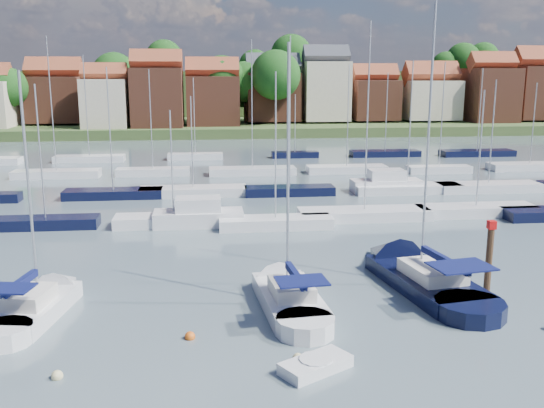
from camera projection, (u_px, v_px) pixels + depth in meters
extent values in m
plane|color=#414E58|center=(248.00, 180.00, 67.79)|extent=(260.00, 260.00, 0.00)
cube|color=silver|center=(36.00, 312.00, 29.96)|extent=(3.53, 6.35, 1.20)
cone|color=silver|center=(66.00, 286.00, 33.62)|extent=(2.98, 3.32, 2.50)
cylinder|color=silver|center=(5.00, 338.00, 27.04)|extent=(2.91, 2.91, 1.20)
cube|color=silver|center=(30.00, 297.00, 29.35)|extent=(2.17, 2.77, 0.70)
cylinder|color=#B2B2B7|center=(29.00, 188.00, 29.05)|extent=(0.14, 0.14, 11.11)
cylinder|color=#B2B2B7|center=(20.00, 286.00, 28.36)|extent=(0.69, 3.30, 0.10)
cube|color=#0D1343|center=(20.00, 283.00, 28.33)|extent=(0.86, 3.17, 0.35)
cube|color=#0D1343|center=(8.00, 288.00, 27.24)|extent=(2.36, 1.86, 0.08)
cube|color=silver|center=(289.00, 303.00, 31.16)|extent=(3.35, 6.92, 1.20)
cone|color=silver|center=(273.00, 276.00, 35.18)|extent=(3.06, 3.48, 2.80)
cylinder|color=silver|center=(305.00, 329.00, 27.94)|extent=(3.02, 3.02, 1.20)
cube|color=silver|center=(291.00, 288.00, 30.51)|extent=(2.18, 2.95, 0.70)
cylinder|color=#B2B2B7|center=(288.00, 171.00, 30.14)|extent=(0.14, 0.14, 12.43)
cylinder|color=#B2B2B7|center=(296.00, 278.00, 29.43)|extent=(0.41, 3.72, 0.10)
cube|color=#0D1343|center=(296.00, 276.00, 29.40)|extent=(0.59, 3.55, 0.35)
cube|color=#0D1343|center=(302.00, 281.00, 28.20)|extent=(2.51, 1.87, 0.08)
cube|color=black|center=(426.00, 284.00, 33.90)|extent=(4.87, 8.94, 1.20)
cone|color=black|center=(384.00, 257.00, 38.88)|extent=(4.16, 4.64, 3.53)
cylinder|color=black|center=(469.00, 312.00, 29.91)|extent=(4.06, 4.06, 1.20)
cube|color=silver|center=(432.00, 271.00, 33.14)|extent=(3.02, 3.89, 0.70)
cylinder|color=#B2B2B7|center=(429.00, 129.00, 32.60)|extent=(0.14, 0.14, 16.06)
cylinder|color=#B2B2B7|center=(445.00, 263.00, 31.85)|extent=(0.87, 4.66, 0.10)
cube|color=#0D1343|center=(445.00, 260.00, 31.82)|extent=(1.03, 4.47, 0.35)
cube|color=#0D1343|center=(461.00, 266.00, 30.35)|extent=(3.31, 2.58, 0.08)
cube|color=silver|center=(316.00, 366.00, 24.55)|extent=(3.25, 2.70, 0.58)
cylinder|color=silver|center=(316.00, 362.00, 24.52)|extent=(1.38, 1.38, 0.37)
cylinder|color=#4C331E|center=(487.00, 280.00, 32.66)|extent=(0.36, 0.36, 6.28)
cube|color=red|center=(492.00, 225.00, 32.00)|extent=(0.40, 0.40, 0.44)
sphere|color=beige|center=(57.00, 378.00, 23.99)|extent=(0.47, 0.47, 0.47)
sphere|color=#D85914|center=(190.00, 339.00, 27.55)|extent=(0.48, 0.48, 0.48)
sphere|color=beige|center=(298.00, 361.00, 25.46)|extent=(0.46, 0.46, 0.46)
sphere|color=#D85914|center=(314.00, 283.00, 34.78)|extent=(0.44, 0.44, 0.44)
cube|color=black|center=(46.00, 224.00, 46.99)|extent=(8.01, 2.24, 1.00)
cylinder|color=#B2B2B7|center=(40.00, 152.00, 45.80)|extent=(0.12, 0.12, 10.16)
cube|color=silver|center=(174.00, 221.00, 47.72)|extent=(9.22, 2.58, 1.00)
cylinder|color=#B2B2B7|center=(172.00, 164.00, 46.73)|extent=(0.12, 0.12, 8.18)
cube|color=silver|center=(276.00, 224.00, 47.01)|extent=(8.78, 2.46, 1.00)
cylinder|color=#B2B2B7|center=(276.00, 146.00, 45.73)|extent=(0.12, 0.12, 11.06)
cube|color=silver|center=(364.00, 215.00, 49.82)|extent=(10.79, 3.02, 1.00)
cylinder|color=#B2B2B7|center=(367.00, 118.00, 48.13)|extent=(0.12, 0.12, 14.87)
cube|color=silver|center=(476.00, 211.00, 51.21)|extent=(10.13, 2.84, 1.00)
cylinder|color=#B2B2B7|center=(480.00, 149.00, 50.08)|extent=(0.12, 0.12, 9.59)
cube|color=silver|center=(199.00, 219.00, 47.70)|extent=(7.00, 2.60, 1.40)
cube|color=silver|center=(198.00, 206.00, 47.46)|extent=(3.50, 2.20, 1.30)
cube|color=black|center=(113.00, 194.00, 58.15)|extent=(9.30, 2.60, 1.00)
cylinder|color=#B2B2B7|center=(110.00, 129.00, 56.82)|extent=(0.12, 0.12, 11.48)
cube|color=silver|center=(193.00, 192.00, 59.33)|extent=(10.40, 2.91, 1.00)
cylinder|color=#B2B2B7|center=(192.00, 142.00, 58.28)|extent=(0.12, 0.12, 8.77)
cube|color=black|center=(289.00, 191.00, 59.62)|extent=(8.80, 2.46, 1.00)
cylinder|color=#B2B2B7|center=(290.00, 113.00, 57.98)|extent=(0.12, 0.12, 14.33)
cube|color=silver|center=(407.00, 189.00, 60.78)|extent=(10.73, 3.00, 1.00)
cylinder|color=#B2B2B7|center=(410.00, 123.00, 59.38)|extent=(0.12, 0.12, 12.14)
cube|color=silver|center=(488.00, 188.00, 61.49)|extent=(10.48, 2.93, 1.00)
cylinder|color=#B2B2B7|center=(492.00, 132.00, 60.29)|extent=(0.12, 0.12, 10.28)
cube|color=silver|center=(386.00, 186.00, 61.36)|extent=(7.00, 2.60, 1.40)
cube|color=silver|center=(386.00, 176.00, 61.12)|extent=(3.50, 2.20, 1.30)
cube|color=silver|center=(57.00, 174.00, 69.49)|extent=(9.71, 2.72, 1.00)
cylinder|color=#B2B2B7|center=(51.00, 104.00, 67.79)|extent=(0.12, 0.12, 14.88)
cube|color=silver|center=(153.00, 172.00, 70.94)|extent=(8.49, 2.38, 1.00)
cylinder|color=#B2B2B7|center=(151.00, 119.00, 69.62)|extent=(0.12, 0.12, 11.31)
cube|color=silver|center=(252.00, 172.00, 71.47)|extent=(10.16, 2.85, 1.00)
cylinder|color=#B2B2B7|center=(252.00, 105.00, 69.80)|extent=(0.12, 0.12, 14.59)
cube|color=silver|center=(347.00, 170.00, 72.80)|extent=(9.53, 2.67, 1.00)
cylinder|color=#B2B2B7|center=(348.00, 116.00, 71.42)|extent=(0.12, 0.12, 11.91)
cube|color=silver|center=(439.00, 170.00, 72.62)|extent=(7.62, 2.13, 1.00)
cylinder|color=#B2B2B7|center=(442.00, 115.00, 71.22)|extent=(0.12, 0.12, 12.13)
cube|color=silver|center=(529.00, 167.00, 74.97)|extent=(10.17, 2.85, 1.00)
cylinder|color=#B2B2B7|center=(533.00, 123.00, 73.82)|extent=(0.12, 0.12, 9.73)
cube|color=silver|center=(90.00, 159.00, 81.63)|extent=(9.24, 2.59, 1.00)
cylinder|color=#B2B2B7|center=(86.00, 106.00, 80.11)|extent=(0.12, 0.12, 13.17)
cube|color=silver|center=(195.00, 157.00, 83.87)|extent=(7.57, 2.12, 1.00)
cylinder|color=#B2B2B7|center=(194.00, 116.00, 82.67)|extent=(0.12, 0.12, 10.24)
cube|color=black|center=(295.00, 155.00, 85.52)|extent=(6.58, 1.84, 1.00)
cylinder|color=#B2B2B7|center=(295.00, 123.00, 84.56)|extent=(0.12, 0.12, 8.01)
cube|color=black|center=(385.00, 154.00, 86.85)|extent=(9.92, 2.78, 1.00)
cylinder|color=#B2B2B7|center=(387.00, 112.00, 85.58)|extent=(0.12, 0.12, 10.92)
cube|color=black|center=(477.00, 153.00, 87.27)|extent=(10.55, 2.95, 1.00)
cylinder|color=#B2B2B7|center=(480.00, 110.00, 85.94)|extent=(0.12, 0.12, 11.51)
cube|color=#46542A|center=(225.00, 122.00, 142.49)|extent=(200.00, 70.00, 3.00)
cube|color=#46542A|center=(221.00, 97.00, 165.76)|extent=(200.00, 60.00, 14.00)
cube|color=brown|center=(56.00, 99.00, 118.91)|extent=(10.37, 9.97, 8.73)
cube|color=brown|center=(54.00, 70.00, 117.70)|extent=(10.57, 5.13, 5.13)
cube|color=beige|center=(106.00, 104.00, 111.64)|extent=(8.09, 8.80, 8.96)
cube|color=brown|center=(104.00, 74.00, 110.47)|extent=(8.25, 4.00, 4.00)
cube|color=brown|center=(158.00, 98.00, 113.34)|extent=(9.36, 10.17, 10.97)
cube|color=brown|center=(156.00, 62.00, 111.92)|extent=(9.54, 4.63, 4.63)
cube|color=brown|center=(213.00, 101.00, 116.27)|extent=(9.90, 8.56, 9.42)
cube|color=brown|center=(212.00, 70.00, 115.00)|extent=(10.10, 4.90, 4.90)
cube|color=brown|center=(273.00, 97.00, 122.28)|extent=(10.59, 8.93, 9.49)
cube|color=#383A42|center=(273.00, 66.00, 120.99)|extent=(10.80, 5.24, 5.24)
cube|color=beige|center=(325.00, 91.00, 122.36)|extent=(9.01, 8.61, 11.65)
cube|color=#383A42|center=(326.00, 56.00, 120.88)|extent=(9.19, 4.46, 4.46)
cube|color=brown|center=(374.00, 100.00, 125.04)|extent=(9.10, 9.34, 8.00)
cube|color=brown|center=(375.00, 74.00, 123.94)|extent=(9.28, 4.50, 4.50)
cube|color=beige|center=(430.00, 100.00, 125.91)|extent=(10.86, 9.59, 7.88)
cube|color=brown|center=(431.00, 74.00, 124.78)|extent=(11.07, 5.37, 5.37)
cube|color=brown|center=(490.00, 96.00, 124.37)|extent=(9.18, 9.96, 10.97)
cube|color=brown|center=(492.00, 63.00, 122.96)|extent=(9.36, 4.54, 4.54)
cube|color=brown|center=(539.00, 93.00, 126.75)|extent=(11.39, 9.67, 10.76)
cube|color=brown|center=(542.00, 59.00, 125.30)|extent=(11.62, 5.64, 5.64)
cylinder|color=#382619|center=(461.00, 86.00, 145.36)|extent=(0.50, 0.50, 4.47)
sphere|color=#1F561B|center=(463.00, 60.00, 144.06)|extent=(8.18, 8.18, 8.18)
cylinder|color=#382619|center=(245.00, 113.00, 121.65)|extent=(0.50, 0.50, 4.46)
sphere|color=#1F561B|center=(245.00, 82.00, 120.36)|extent=(8.15, 8.15, 8.15)
cylinder|color=#382619|center=(291.00, 86.00, 139.12)|extent=(0.50, 0.50, 5.15)
sphere|color=#1F561B|center=(291.00, 55.00, 137.63)|extent=(9.41, 9.41, 9.41)
cylinder|color=#382619|center=(165.00, 86.00, 138.59)|extent=(0.50, 0.50, 4.56)
sphere|color=#1F561B|center=(164.00, 58.00, 137.26)|extent=(8.34, 8.34, 8.34)
cylinder|color=#382619|center=(116.00, 109.00, 127.77)|extent=(0.50, 0.50, 5.15)
sphere|color=#1F561B|center=(114.00, 75.00, 126.28)|extent=(9.42, 9.42, 9.42)
cylinder|color=#382619|center=(42.00, 97.00, 127.58)|extent=(0.50, 0.50, 3.42)
sphere|color=#1F561B|center=(40.00, 74.00, 126.59)|extent=(6.26, 6.26, 6.26)
cylinder|color=#382619|center=(290.00, 111.00, 131.35)|extent=(0.50, 0.50, 3.77)
sphere|color=#1F561B|center=(290.00, 87.00, 130.25)|extent=(6.89, 6.89, 6.89)
cylinder|color=#382619|center=(276.00, 112.00, 117.32)|extent=(0.50, 0.50, 5.21)
sphere|color=#1F561B|center=(276.00, 75.00, 115.81)|extent=(9.53, 9.53, 9.53)
cylinder|color=#382619|center=(508.00, 112.00, 133.58)|extent=(0.50, 0.50, 2.97)
sphere|color=#1F561B|center=(509.00, 94.00, 132.72)|extent=(5.44, 5.44, 5.44)
cylinder|color=#382619|center=(223.00, 113.00, 119.00)|extent=(0.50, 0.50, 4.84)
sphere|color=#1F561B|center=(222.00, 78.00, 117.60)|extent=(8.85, 8.85, 8.85)
cylinder|color=#382619|center=(444.00, 88.00, 145.20)|extent=(0.50, 0.50, 3.72)
sphere|color=#1F561B|center=(446.00, 66.00, 144.12)|extent=(6.80, 6.80, 6.80)
cylinder|color=#382619|center=(490.00, 112.00, 125.35)|extent=(0.50, 0.50, 4.05)
sphere|color=#1F561B|center=(492.00, 85.00, 124.18)|extent=(7.40, 7.40, 7.40)
cylinder|color=#382619|center=(11.00, 117.00, 113.90)|extent=(0.50, 0.50, 4.00)
sphere|color=#1F561B|center=(8.00, 87.00, 112.74)|extent=(7.32, 7.32, 7.32)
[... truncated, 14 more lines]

